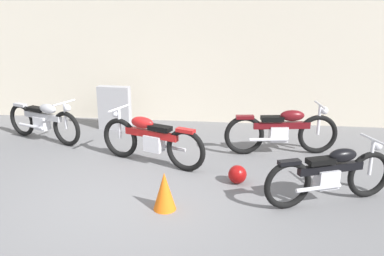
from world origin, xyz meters
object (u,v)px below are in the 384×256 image
(traffic_cone, at_px, (164,191))
(motorcycle_black, at_px, (331,174))
(stone_marker, at_px, (115,108))
(helmet, at_px, (237,174))
(motorcycle_silver, at_px, (44,120))
(motorcycle_maroon, at_px, (282,130))
(motorcycle_red, at_px, (151,139))

(traffic_cone, distance_m, motorcycle_black, 2.37)
(stone_marker, distance_m, helmet, 3.83)
(motorcycle_black, xyz_separation_m, motorcycle_silver, (-5.32, 2.14, -0.00))
(stone_marker, bearing_deg, traffic_cone, -63.45)
(helmet, relative_size, motorcycle_maroon, 0.14)
(helmet, height_order, traffic_cone, traffic_cone)
(motorcycle_silver, distance_m, motorcycle_maroon, 4.81)
(motorcycle_black, bearing_deg, motorcycle_silver, 135.59)
(motorcycle_black, relative_size, motorcycle_red, 0.95)
(motorcycle_red, xyz_separation_m, motorcycle_silver, (-2.46, 0.98, -0.02))
(motorcycle_maroon, bearing_deg, motorcycle_silver, 168.71)
(helmet, height_order, motorcycle_maroon, motorcycle_maroon)
(traffic_cone, bearing_deg, motorcycle_silver, 138.81)
(traffic_cone, distance_m, motorcycle_red, 1.75)
(helmet, relative_size, motorcycle_black, 0.15)
(traffic_cone, xyz_separation_m, motorcycle_black, (2.31, 0.49, 0.16))
(motorcycle_red, height_order, motorcycle_silver, motorcycle_red)
(traffic_cone, distance_m, motorcycle_maroon, 3.03)
(motorcycle_silver, relative_size, motorcycle_maroon, 0.89)
(motorcycle_black, xyz_separation_m, motorcycle_maroon, (-0.52, 1.95, 0.03))
(stone_marker, relative_size, helmet, 3.33)
(stone_marker, distance_m, motorcycle_maroon, 3.78)
(motorcycle_maroon, bearing_deg, stone_marker, 153.10)
(traffic_cone, distance_m, motorcycle_silver, 4.00)
(motorcycle_silver, bearing_deg, motorcycle_red, 0.95)
(motorcycle_black, relative_size, motorcycle_maroon, 0.89)
(helmet, bearing_deg, stone_marker, 136.95)
(helmet, height_order, motorcycle_silver, motorcycle_silver)
(motorcycle_red, height_order, motorcycle_maroon, motorcycle_maroon)
(traffic_cone, xyz_separation_m, motorcycle_silver, (-3.01, 2.63, 0.16))
(stone_marker, distance_m, motorcycle_black, 5.16)
(motorcycle_silver, xyz_separation_m, motorcycle_maroon, (4.80, -0.20, 0.03))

